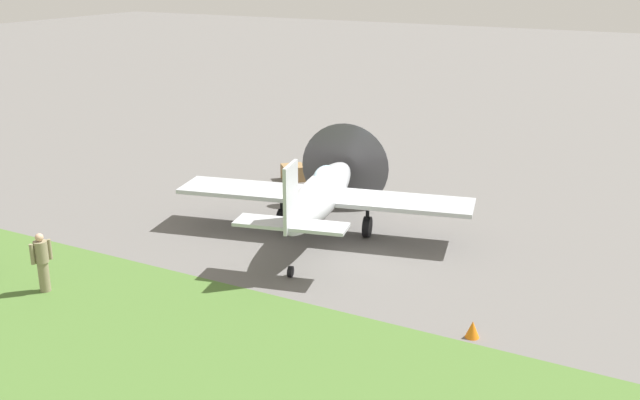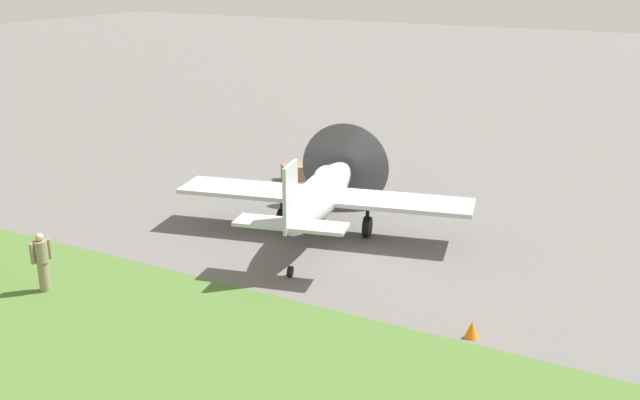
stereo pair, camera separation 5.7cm
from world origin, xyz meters
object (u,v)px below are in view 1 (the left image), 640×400
Objects in this scene: supply_crate at (293,173)px; runway_marker_cone at (472,329)px; airplane_lead at (321,194)px; ground_crew_chief at (42,261)px.

supply_crate is 2.05× the size of runway_marker_cone.
airplane_lead is 22.93× the size of runway_marker_cone.
airplane_lead is 8.93m from ground_crew_chief.
runway_marker_cone is at bearing -46.86° from airplane_lead.
runway_marker_cone is at bearing -59.40° from ground_crew_chief.
supply_crate is (-4.19, 5.26, -1.18)m from airplane_lead.
airplane_lead reaches higher than runway_marker_cone.
runway_marker_cone is (10.81, -9.65, -0.10)m from supply_crate.
airplane_lead is at bearing -51.48° from supply_crate.
airplane_lead reaches higher than ground_crew_chief.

